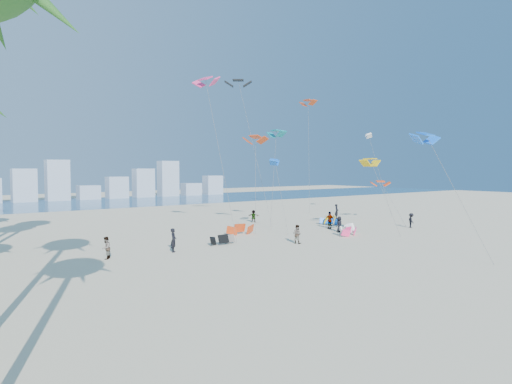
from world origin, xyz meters
TOP-DOWN VIEW (x-y plane):
  - ground at (0.00, 0.00)m, footprint 220.00×220.00m
  - ocean at (0.00, 72.00)m, footprint 220.00×220.00m
  - kitesurfer_near at (-5.26, 15.86)m, footprint 0.77×0.82m
  - kitesurfer_mid at (5.30, 13.04)m, footprint 0.87×0.98m
  - kitesurfers_far at (12.55, 19.17)m, footprint 34.02×15.99m
  - grounded_kites at (10.81, 17.70)m, footprint 21.13×9.82m
  - flying_kites at (13.99, 21.10)m, footprint 31.74×38.27m
  - distant_skyline at (-1.19, 82.00)m, footprint 85.00×3.00m

SIDE VIEW (x-z plane):
  - ground at x=0.00m, z-range 0.00..0.00m
  - ocean at x=0.00m, z-range 0.01..0.01m
  - grounded_kites at x=10.81m, z-range -0.05..0.96m
  - kitesurfer_mid at x=5.30m, z-range 0.00..1.67m
  - kitesurfers_far at x=12.55m, z-range -0.11..1.82m
  - kitesurfer_near at x=-5.26m, z-range 0.00..1.89m
  - distant_skyline at x=-1.19m, z-range -1.11..7.29m
  - flying_kites at x=13.99m, z-range 2.79..20.47m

